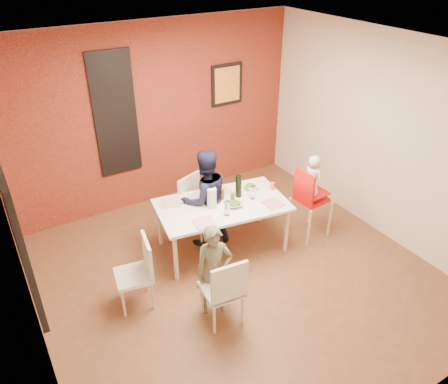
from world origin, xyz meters
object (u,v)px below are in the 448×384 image
high_chair (309,197)px  wine_bottle (239,186)px  paper_towel_roll (212,198)px  chair_near (225,289)px  chair_far (195,203)px  child_far (205,199)px  dining_table (222,208)px  toddler (313,177)px  chair_left (140,269)px  child_near (214,271)px

high_chair → wine_bottle: size_ratio=3.35×
paper_towel_roll → high_chair: bearing=-15.4°
chair_near → chair_far: chair_far is taller
child_far → wine_bottle: child_far is taller
dining_table → chair_far: 0.50m
child_far → wine_bottle: size_ratio=4.47×
dining_table → child_far: size_ratio=1.30×
toddler → wine_bottle: toddler is taller
dining_table → paper_towel_roll: 0.24m
dining_table → chair_left: chair_left is taller
dining_table → chair_far: chair_far is taller
dining_table → high_chair: 1.20m
chair_near → toddler: 2.04m
chair_far → child_near: size_ratio=0.81×
high_chair → toddler: size_ratio=1.68×
chair_far → chair_left: size_ratio=1.04×
wine_bottle → paper_towel_roll: bearing=-173.7°
chair_near → chair_left: (-0.64, 0.76, -0.01)m
high_chair → child_far: 1.39m
high_chair → toddler: (0.03, 0.00, 0.29)m
chair_left → paper_towel_roll: paper_towel_roll is taller
chair_near → child_far: size_ratio=0.64×
chair_far → dining_table: bearing=-93.1°
chair_near → chair_far: (0.51, 1.62, 0.01)m
child_far → toddler: child_far is taller
child_near → wine_bottle: 1.37m
chair_left → child_far: bearing=128.1°
dining_table → toddler: (1.17, -0.35, 0.28)m
dining_table → chair_far: bearing=107.4°
chair_near → paper_towel_roll: (0.51, 1.16, 0.33)m
child_near → toddler: toddler is taller
chair_near → high_chair: size_ratio=0.85×
dining_table → wine_bottle: size_ratio=5.81×
chair_far → child_near: child_near is taller
chair_far → wine_bottle: 0.69m
high_chair → paper_towel_roll: high_chair is taller
chair_near → chair_far: size_ratio=0.99×
chair_near → child_near: size_ratio=0.79×
dining_table → chair_left: (-1.29, -0.40, -0.15)m
chair_far → toddler: bearing=-52.3°
dining_table → toddler: size_ratio=2.90×
dining_table → chair_left: size_ratio=2.09×
chair_far → wine_bottle: wine_bottle is taller
chair_left → wine_bottle: size_ratio=2.77×
child_near → chair_near: bearing=-72.3°
dining_table → wine_bottle: (0.28, 0.05, 0.21)m
chair_far → high_chair: (1.29, -0.82, 0.12)m
child_near → toddler: (1.82, 0.57, 0.36)m
child_near → wine_bottle: child_near is taller
wine_bottle → chair_left: bearing=-164.1°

